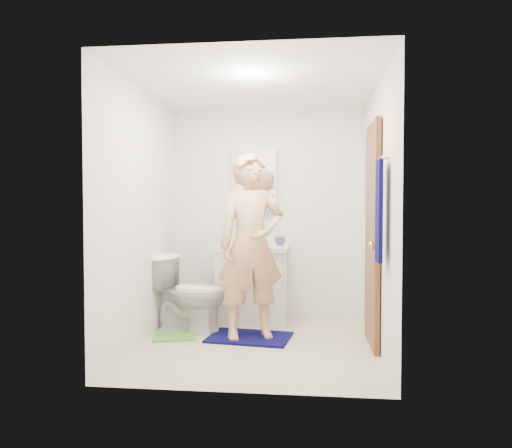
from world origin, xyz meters
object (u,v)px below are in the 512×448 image
Objects in this scene: toothbrush_cup at (280,241)px; toilet at (189,293)px; towel at (379,211)px; soap_dispenser at (239,238)px; medicine_cabinet at (255,179)px; vanity_cabinet at (252,286)px; man at (251,245)px.

toilet is at bearing -146.91° from toothbrush_cup.
towel is 1.98m from soap_dispenser.
medicine_cabinet is at bearing 61.54° from soap_dispenser.
soap_dispenser is (-0.14, -0.04, 0.54)m from vanity_cabinet.
toilet is 1.19m from toothbrush_cup.
soap_dispenser is 1.51× the size of toothbrush_cup.
vanity_cabinet is at bearing -157.48° from toothbrush_cup.
soap_dispenser is at bearing -118.46° from medicine_cabinet.
toothbrush_cup is at bearing -18.54° from medicine_cabinet.
man reaches higher than towel.
medicine_cabinet reaches higher than man.
soap_dispenser is (-1.32, 1.44, -0.31)m from towel.
toothbrush_cup is 0.07× the size of man.
man is at bearing -99.30° from toilet.
vanity_cabinet is at bearing 75.14° from man.
towel is at bearing -55.09° from man.
towel reaches higher than vanity_cabinet.
towel is 1.02× the size of toilet.
medicine_cabinet is 1.51m from toilet.
soap_dispenser is 0.48m from toothbrush_cup.
toilet is 0.83m from soap_dispenser.
vanity_cabinet is 1.14× the size of medicine_cabinet.
medicine_cabinet is at bearing 73.75° from man.
man reaches higher than vanity_cabinet.
medicine_cabinet is 5.92× the size of toothbrush_cup.
vanity_cabinet is 4.48× the size of soap_dispenser.
towel is 0.45× the size of man.
medicine_cabinet is 0.89× the size of toilet.
medicine_cabinet reaches higher than towel.
soap_dispenser is (0.46, 0.42, 0.55)m from toilet.
medicine_cabinet is 3.92× the size of soap_dispenser.
vanity_cabinet is 0.56m from soap_dispenser.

